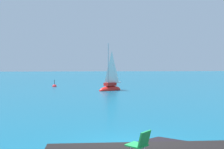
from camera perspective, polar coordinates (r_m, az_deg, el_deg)
The scene contains 4 objects.
ground_plane at distance 11.78m, azimuth 3.94°, elevation -13.74°, with size 160.00×160.00×0.00m, color #0F5675.
sailboat_near at distance 32.95m, azimuth -0.35°, elevation -2.55°, with size 3.03×2.64×5.75m.
beach_chair at distance 8.52m, azimuth 5.46°, elevation -13.04°, with size 0.76×0.76×0.80m.
marker_buoy at distance 38.38m, azimuth -11.11°, elevation -2.31°, with size 0.56×0.56×1.13m.
Camera 1 is at (-1.48, -11.21, 3.34)m, focal length 47.11 mm.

